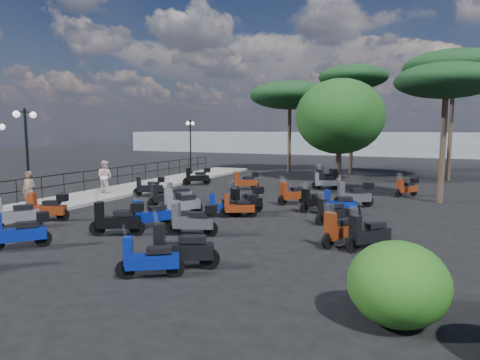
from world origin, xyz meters
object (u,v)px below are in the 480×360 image
at_px(scooter_13, 181,249).
at_px(scooter_24, 341,228).
at_px(lamp_post_2, 190,143).
at_px(scooter_12, 149,260).
at_px(scooter_16, 292,194).
at_px(scooter_3, 165,197).
at_px(scooter_0, 20,232).
at_px(scooter_14, 239,206).
at_px(scooter_9, 181,204).
at_px(scooter_4, 150,187).
at_px(scooter_20, 338,204).
at_px(scooter_26, 354,195).
at_px(broadleaf_tree, 340,117).
at_px(scooter_10, 179,194).
at_px(pine_0, 353,77).
at_px(scooter_22, 326,181).
at_px(pine_1, 454,68).
at_px(scooter_17, 326,179).
at_px(scooter_25, 331,212).
at_px(scooter_11, 245,181).
at_px(scooter_21, 312,201).
at_px(scooter_19, 246,201).
at_px(pine_2, 290,95).
at_px(scooter_15, 223,207).
at_px(pine_3, 446,81).
at_px(scooter_7, 118,220).
at_px(scooter_5, 197,177).
at_px(scooter_27, 407,188).
at_px(scooter_23, 368,234).
at_px(lamp_post_1, 27,150).
at_px(scooter_8, 150,215).
at_px(scooter_2, 47,208).

xyz_separation_m(scooter_13, scooter_24, (3.24, 3.91, -0.00)).
distance_m(lamp_post_2, scooter_12, 22.49).
height_order(scooter_12, scooter_16, scooter_16).
relative_size(lamp_post_2, scooter_3, 2.83).
relative_size(scooter_0, scooter_14, 1.03).
bearing_deg(scooter_9, scooter_4, -5.57).
distance_m(scooter_20, scooter_26, 2.11).
xyz_separation_m(scooter_20, broadleaf_tree, (-2.38, 11.97, 3.87)).
height_order(scooter_10, scooter_13, scooter_13).
bearing_deg(pine_0, scooter_0, -101.35).
relative_size(scooter_22, pine_1, 0.18).
height_order(scooter_17, scooter_20, scooter_17).
bearing_deg(scooter_25, scooter_11, -12.98).
relative_size(lamp_post_2, scooter_21, 2.64).
height_order(scooter_21, scooter_22, scooter_21).
relative_size(scooter_3, broadleaf_tree, 0.21).
distance_m(scooter_17, scooter_19, 9.43).
xyz_separation_m(scooter_3, pine_2, (0.37, 17.30, 5.71)).
bearing_deg(scooter_9, scooter_26, -105.96).
height_order(scooter_15, pine_1, pine_1).
relative_size(scooter_0, pine_3, 0.22).
bearing_deg(pine_1, scooter_7, -116.16).
bearing_deg(scooter_11, scooter_10, 125.31).
relative_size(scooter_5, scooter_24, 0.89).
xyz_separation_m(scooter_9, scooter_11, (-0.57, 7.87, 0.01)).
height_order(scooter_7, scooter_16, scooter_7).
bearing_deg(scooter_12, pine_3, -56.61).
bearing_deg(scooter_21, scooter_4, 20.45).
bearing_deg(scooter_20, scooter_27, -43.07).
xyz_separation_m(scooter_23, scooter_26, (-1.51, 6.78, 0.08)).
relative_size(lamp_post_1, scooter_7, 2.52).
distance_m(scooter_4, scooter_26, 10.32).
bearing_deg(scooter_11, scooter_3, 127.39).
bearing_deg(scooter_3, pine_1, -91.01).
xyz_separation_m(scooter_3, broadleaf_tree, (5.20, 13.21, 3.87)).
distance_m(lamp_post_2, scooter_15, 15.69).
xyz_separation_m(scooter_15, scooter_27, (6.45, 8.53, 0.05)).
relative_size(scooter_12, scooter_19, 0.85).
relative_size(scooter_3, pine_2, 0.19).
relative_size(scooter_4, pine_0, 0.18).
xyz_separation_m(lamp_post_2, scooter_4, (3.23, -9.61, -1.94)).
relative_size(scooter_8, scooter_27, 1.16).
height_order(scooter_12, scooter_17, scooter_17).
bearing_deg(scooter_4, scooter_16, -113.16).
bearing_deg(scooter_12, scooter_4, 3.64).
distance_m(scooter_19, pine_3, 10.99).
distance_m(scooter_11, scooter_12, 14.86).
height_order(pine_0, pine_3, pine_0).
xyz_separation_m(scooter_19, scooter_27, (5.79, 7.69, -0.07)).
relative_size(scooter_2, scooter_27, 1.25).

